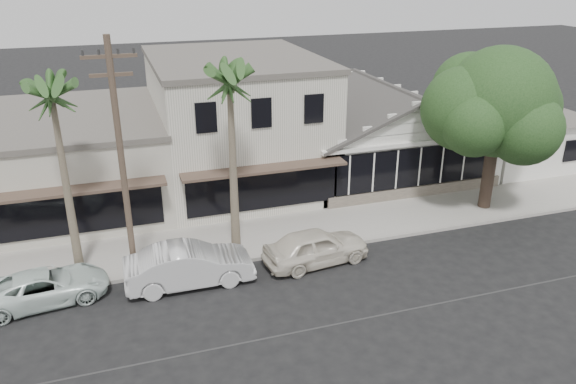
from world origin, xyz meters
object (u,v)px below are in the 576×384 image
object	(u,v)px
utility_pole	(121,158)
shade_tree	(494,104)
car_0	(316,247)
car_1	(189,265)
car_2	(46,287)

from	to	relation	value
utility_pole	shade_tree	world-z (taller)	utility_pole
car_0	car_1	bearing A→B (deg)	83.06
utility_pole	shade_tree	bearing A→B (deg)	4.90
car_0	shade_tree	distance (m)	10.78
car_1	car_2	xyz separation A→B (m)	(-5.00, 0.41, -0.18)
car_2	utility_pole	bearing A→B (deg)	-83.88
utility_pole	car_2	size ratio (longest dim) A/B	2.11
utility_pole	car_0	bearing A→B (deg)	-9.50
car_0	car_2	distance (m)	10.01
car_2	car_0	bearing A→B (deg)	-99.93
utility_pole	car_0	size ratio (longest dim) A/B	2.12
utility_pole	car_2	bearing A→B (deg)	-166.29
car_1	car_2	world-z (taller)	car_1
shade_tree	car_2	bearing A→B (deg)	-173.69
car_0	shade_tree	xyz separation A→B (m)	(9.51, 2.57, 4.39)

